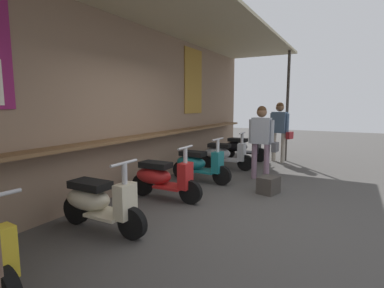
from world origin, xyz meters
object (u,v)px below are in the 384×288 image
scooter_teal (198,164)px  scooter_black (241,147)px  scooter_red (161,177)px  merchandise_crate (268,185)px  scooter_cream (97,201)px  scooter_silver (224,154)px  shopper_with_handbag (280,126)px  shopper_passing (262,136)px

scooter_teal → scooter_black: size_ratio=1.00×
scooter_red → merchandise_crate: scooter_red is taller
scooter_cream → scooter_black: same height
scooter_silver → shopper_with_handbag: shopper_with_handbag is taller
scooter_red → scooter_cream: bearing=-90.8°
shopper_passing → scooter_teal: bearing=127.3°
merchandise_crate → shopper_with_handbag: bearing=9.3°
scooter_silver → shopper_passing: 1.45m
scooter_teal → scooter_silver: (1.45, -0.00, 0.00)m
scooter_red → shopper_passing: (2.19, -1.16, 0.59)m
scooter_black → scooter_red: bearing=-88.7°
shopper_passing → merchandise_crate: shopper_passing is taller
scooter_teal → scooter_black: 2.84m
scooter_cream → shopper_passing: bearing=72.4°
scooter_red → shopper_with_handbag: shopper_with_handbag is taller
shopper_passing → shopper_with_handbag: bearing=4.7°
scooter_black → merchandise_crate: size_ratio=3.64×
shopper_with_handbag → merchandise_crate: bearing=-154.9°
scooter_black → merchandise_crate: (-2.98, -1.58, -0.23)m
scooter_cream → merchandise_crate: bearing=59.8°
scooter_cream → scooter_black: 5.70m
scooter_red → scooter_black: same height
shopper_passing → merchandise_crate: bearing=-154.5°
scooter_silver → merchandise_crate: scooter_silver is taller
scooter_black → shopper_passing: bearing=-58.8°
scooter_cream → shopper_with_handbag: (5.96, -1.05, 0.66)m
scooter_cream → shopper_passing: size_ratio=0.86×
scooter_red → shopper_passing: 2.55m
scooter_teal → scooter_black: same height
scooter_red → merchandise_crate: size_ratio=3.64×
shopper_passing → scooter_red: bearing=154.1°
scooter_red → scooter_silver: size_ratio=1.00×
shopper_with_handbag → shopper_passing: 2.28m
scooter_black → scooter_cream: bearing=-88.7°
scooter_teal → scooter_black: bearing=92.8°
scooter_silver → merchandise_crate: (-1.59, -1.58, -0.23)m
shopper_with_handbag → shopper_passing: size_ratio=1.06×
scooter_teal → scooter_silver: 1.45m
scooter_silver → shopper_with_handbag: (1.65, -1.05, 0.66)m
scooter_silver → scooter_black: bearing=86.3°
scooter_silver → merchandise_crate: 2.25m
scooter_red → shopper_passing: shopper_passing is taller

